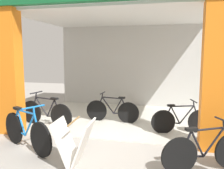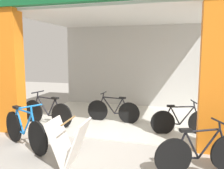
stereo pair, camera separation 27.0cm
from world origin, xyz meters
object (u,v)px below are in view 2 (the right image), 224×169
bicycle_inside_1 (181,121)px  sandwich_board_sign (69,143)px  bicycle_inside_0 (113,111)px  bicycle_parked_0 (201,153)px  bicycle_inside_2 (47,112)px  bicycle_parked_1 (25,130)px

bicycle_inside_1 → sandwich_board_sign: sandwich_board_sign is taller
bicycle_inside_0 → sandwich_board_sign: (-0.03, -2.75, 0.07)m
bicycle_parked_0 → bicycle_inside_2: bearing=156.5°
bicycle_inside_2 → bicycle_parked_1: bicycle_parked_1 is taller
bicycle_parked_0 → bicycle_parked_1: size_ratio=0.94×
bicycle_parked_1 → sandwich_board_sign: bearing=-20.9°
bicycle_parked_1 → bicycle_inside_0: bearing=61.0°
sandwich_board_sign → bicycle_inside_1: bearing=49.4°
bicycle_inside_1 → bicycle_parked_0: bicycle_parked_0 is taller
bicycle_inside_2 → sandwich_board_sign: bicycle_inside_2 is taller
bicycle_inside_0 → sandwich_board_sign: bicycle_inside_0 is taller
bicycle_parked_1 → bicycle_inside_2: bearing=104.4°
bicycle_inside_1 → bicycle_parked_1: 3.57m
bicycle_inside_2 → sandwich_board_sign: size_ratio=1.96×
bicycle_inside_2 → bicycle_parked_1: size_ratio=1.06×
bicycle_inside_2 → sandwich_board_sign: 2.57m
bicycle_inside_2 → bicycle_parked_0: bearing=-23.5°
bicycle_inside_0 → sandwich_board_sign: bearing=-90.6°
sandwich_board_sign → bicycle_parked_1: bearing=159.1°
bicycle_parked_1 → bicycle_parked_0: bearing=-2.2°
bicycle_inside_2 → bicycle_parked_0: bicycle_inside_2 is taller
bicycle_inside_1 → sandwich_board_sign: 2.90m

